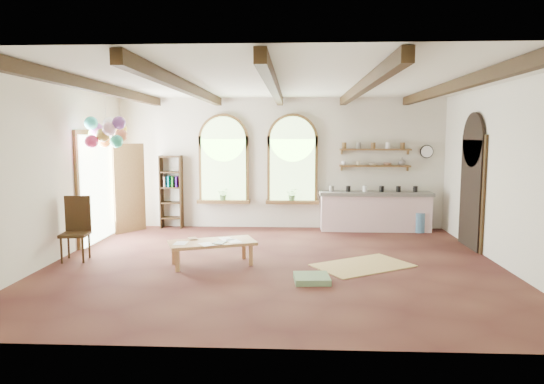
# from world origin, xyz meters

# --- Properties ---
(floor) EXTENTS (8.00, 8.00, 0.00)m
(floor) POSITION_xyz_m (0.00, 0.00, 0.00)
(floor) COLOR brown
(floor) RESTS_ON ground
(ceiling_beams) EXTENTS (6.20, 6.80, 0.18)m
(ceiling_beams) POSITION_xyz_m (0.00, 0.00, 3.10)
(ceiling_beams) COLOR #342310
(ceiling_beams) RESTS_ON ceiling
(window_left) EXTENTS (1.30, 0.28, 2.20)m
(window_left) POSITION_xyz_m (-1.40, 3.43, 1.63)
(window_left) COLOR brown
(window_left) RESTS_ON floor
(window_right) EXTENTS (1.30, 0.28, 2.20)m
(window_right) POSITION_xyz_m (0.30, 3.43, 1.63)
(window_right) COLOR brown
(window_right) RESTS_ON floor
(left_doorway) EXTENTS (0.10, 1.90, 2.50)m
(left_doorway) POSITION_xyz_m (-3.95, 1.80, 1.15)
(left_doorway) COLOR brown
(left_doorway) RESTS_ON floor
(right_doorway) EXTENTS (0.10, 1.30, 2.40)m
(right_doorway) POSITION_xyz_m (3.95, 1.50, 1.10)
(right_doorway) COLOR black
(right_doorway) RESTS_ON floor
(kitchen_counter) EXTENTS (2.68, 0.62, 0.94)m
(kitchen_counter) POSITION_xyz_m (2.30, 3.20, 0.48)
(kitchen_counter) COLOR beige
(kitchen_counter) RESTS_ON floor
(wall_shelf_lower) EXTENTS (1.70, 0.24, 0.04)m
(wall_shelf_lower) POSITION_xyz_m (2.30, 3.38, 1.55)
(wall_shelf_lower) COLOR brown
(wall_shelf_lower) RESTS_ON wall_back
(wall_shelf_upper) EXTENTS (1.70, 0.24, 0.04)m
(wall_shelf_upper) POSITION_xyz_m (2.30, 3.38, 1.95)
(wall_shelf_upper) COLOR brown
(wall_shelf_upper) RESTS_ON wall_back
(wall_clock) EXTENTS (0.32, 0.04, 0.32)m
(wall_clock) POSITION_xyz_m (3.55, 3.45, 1.90)
(wall_clock) COLOR black
(wall_clock) RESTS_ON wall_back
(bookshelf) EXTENTS (0.53, 0.32, 1.80)m
(bookshelf) POSITION_xyz_m (-2.70, 3.32, 0.90)
(bookshelf) COLOR #342310
(bookshelf) RESTS_ON floor
(coffee_table) EXTENTS (1.64, 1.17, 0.43)m
(coffee_table) POSITION_xyz_m (-1.09, -0.13, 0.38)
(coffee_table) COLOR tan
(coffee_table) RESTS_ON floor
(side_chair) EXTENTS (0.52, 0.52, 1.18)m
(side_chair) POSITION_xyz_m (-3.65, 0.07, 0.34)
(side_chair) COLOR #342310
(side_chair) RESTS_ON floor
(floor_mat) EXTENTS (1.93, 1.73, 0.02)m
(floor_mat) POSITION_xyz_m (1.57, -0.08, 0.01)
(floor_mat) COLOR tan
(floor_mat) RESTS_ON floor
(floor_cushion) EXTENTS (0.59, 0.59, 0.09)m
(floor_cushion) POSITION_xyz_m (0.64, -1.04, 0.05)
(floor_cushion) COLOR #67885E
(floor_cushion) RESTS_ON floor
(water_jug_a) EXTENTS (0.32, 0.32, 0.62)m
(water_jug_a) POSITION_xyz_m (3.10, 3.20, 0.27)
(water_jug_a) COLOR #5083AD
(water_jug_a) RESTS_ON floor
(water_jug_b) EXTENTS (0.31, 0.31, 0.61)m
(water_jug_b) POSITION_xyz_m (3.32, 3.04, 0.26)
(water_jug_b) COLOR #5083AD
(water_jug_b) RESTS_ON floor
(balloon_cluster) EXTENTS (0.91, 0.91, 1.16)m
(balloon_cluster) POSITION_xyz_m (-3.40, 1.08, 2.35)
(balloon_cluster) COLOR white
(balloon_cluster) RESTS_ON floor
(table_book) EXTENTS (0.23, 0.26, 0.02)m
(table_book) POSITION_xyz_m (-1.54, -0.01, 0.44)
(table_book) COLOR olive
(table_book) RESTS_ON coffee_table
(tablet) EXTENTS (0.25, 0.31, 0.01)m
(tablet) POSITION_xyz_m (-0.94, -0.26, 0.43)
(tablet) COLOR black
(tablet) RESTS_ON coffee_table
(potted_plant_left) EXTENTS (0.27, 0.23, 0.30)m
(potted_plant_left) POSITION_xyz_m (-1.40, 3.32, 0.85)
(potted_plant_left) COLOR #598C4C
(potted_plant_left) RESTS_ON window_left
(potted_plant_right) EXTENTS (0.27, 0.23, 0.30)m
(potted_plant_right) POSITION_xyz_m (0.30, 3.32, 0.85)
(potted_plant_right) COLOR #598C4C
(potted_plant_right) RESTS_ON window_right
(shelf_cup_a) EXTENTS (0.12, 0.10, 0.10)m
(shelf_cup_a) POSITION_xyz_m (1.55, 3.38, 1.62)
(shelf_cup_a) COLOR white
(shelf_cup_a) RESTS_ON wall_shelf_lower
(shelf_cup_b) EXTENTS (0.10, 0.10, 0.09)m
(shelf_cup_b) POSITION_xyz_m (1.90, 3.38, 1.62)
(shelf_cup_b) COLOR beige
(shelf_cup_b) RESTS_ON wall_shelf_lower
(shelf_bowl_a) EXTENTS (0.22, 0.22, 0.05)m
(shelf_bowl_a) POSITION_xyz_m (2.25, 3.38, 1.60)
(shelf_bowl_a) COLOR beige
(shelf_bowl_a) RESTS_ON wall_shelf_lower
(shelf_bowl_b) EXTENTS (0.20, 0.20, 0.06)m
(shelf_bowl_b) POSITION_xyz_m (2.60, 3.38, 1.60)
(shelf_bowl_b) COLOR #8C664C
(shelf_bowl_b) RESTS_ON wall_shelf_lower
(shelf_vase) EXTENTS (0.18, 0.18, 0.19)m
(shelf_vase) POSITION_xyz_m (2.95, 3.38, 1.67)
(shelf_vase) COLOR slate
(shelf_vase) RESTS_ON wall_shelf_lower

